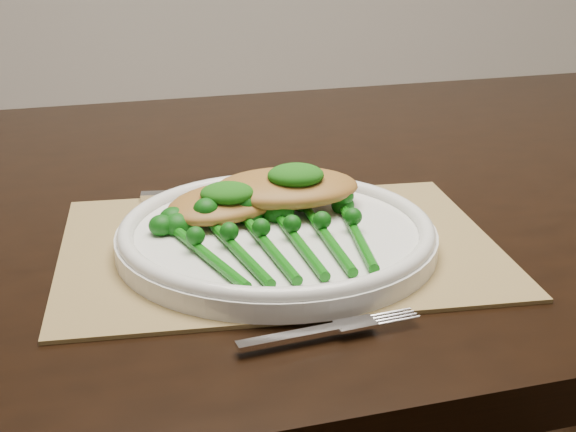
{
  "coord_description": "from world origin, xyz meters",
  "views": [
    {
      "loc": [
        -0.11,
        -0.85,
        1.05
      ],
      "look_at": [
        -0.0,
        -0.17,
        0.78
      ],
      "focal_mm": 50.0,
      "sensor_mm": 36.0,
      "label": 1
    }
  ],
  "objects": [
    {
      "name": "broccolini_bundle",
      "position": [
        -0.01,
        -0.23,
        0.78
      ],
      "size": [
        0.19,
        0.2,
        0.04
      ],
      "rotation": [
        0.0,
        0.0,
        0.16
      ],
      "color": "#0D5C0C",
      "rests_on": "dinner_plate"
    },
    {
      "name": "knife",
      "position": [
        -0.06,
        -0.04,
        0.76
      ],
      "size": [
        0.21,
        0.03,
        0.01
      ],
      "rotation": [
        0.0,
        0.0,
        -0.05
      ],
      "color": "silver",
      "rests_on": "placemat"
    },
    {
      "name": "dinner_plate",
      "position": [
        -0.01,
        -0.18,
        0.77
      ],
      "size": [
        0.29,
        0.29,
        0.03
      ],
      "color": "white",
      "rests_on": "placemat"
    },
    {
      "name": "fork",
      "position": [
        0.01,
        -0.35,
        0.76
      ],
      "size": [
        0.14,
        0.04,
        0.0
      ],
      "rotation": [
        0.0,
        0.0,
        0.21
      ],
      "color": "silver",
      "rests_on": "placemat"
    },
    {
      "name": "chicken_fillet_right",
      "position": [
        0.0,
        -0.13,
        0.79
      ],
      "size": [
        0.14,
        0.1,
        0.03
      ],
      "primitive_type": "ellipsoid",
      "rotation": [
        0.0,
        0.0,
        0.01
      ],
      "color": "#A97331",
      "rests_on": "dinner_plate"
    },
    {
      "name": "placemat",
      "position": [
        -0.01,
        -0.18,
        0.75
      ],
      "size": [
        0.4,
        0.3,
        0.0
      ],
      "primitive_type": "cube",
      "rotation": [
        0.0,
        0.0,
        0.01
      ],
      "color": "olive",
      "rests_on": "dining_table"
    },
    {
      "name": "pesto_dollop_right",
      "position": [
        0.01,
        -0.14,
        0.81
      ],
      "size": [
        0.05,
        0.05,
        0.02
      ],
      "primitive_type": "ellipsoid",
      "color": "#0E480A",
      "rests_on": "chicken_fillet_right"
    },
    {
      "name": "pesto_dollop_left",
      "position": [
        -0.05,
        -0.15,
        0.8
      ],
      "size": [
        0.05,
        0.04,
        0.02
      ],
      "primitive_type": "ellipsoid",
      "color": "#0E480A",
      "rests_on": "chicken_fillet_left"
    },
    {
      "name": "chicken_fillet_left",
      "position": [
        -0.06,
        -0.14,
        0.78
      ],
      "size": [
        0.15,
        0.14,
        0.02
      ],
      "primitive_type": "ellipsoid",
      "rotation": [
        0.0,
        0.0,
        0.62
      ],
      "color": "#A97331",
      "rests_on": "dinner_plate"
    }
  ]
}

